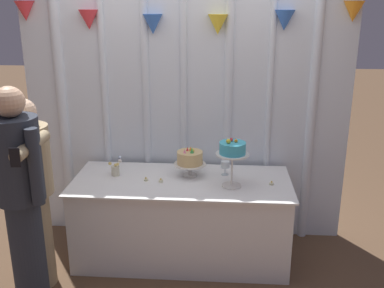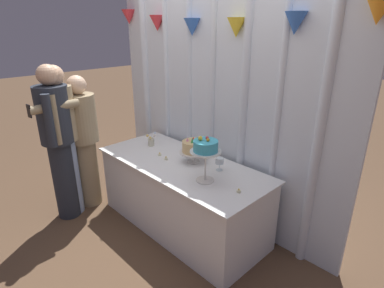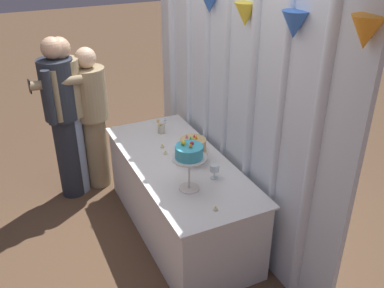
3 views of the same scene
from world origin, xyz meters
TOP-DOWN VIEW (x-y plane):
  - ground_plane at (0.00, 0.00)m, footprint 24.00×24.00m
  - draped_curtain at (-0.02, 0.57)m, footprint 2.98×0.17m
  - cake_table at (0.00, 0.10)m, footprint 1.87×0.81m
  - cake_display_nearleft at (0.06, 0.21)m, footprint 0.28×0.28m
  - cake_display_nearright at (0.43, 0.00)m, footprint 0.27×0.27m
  - wine_glass at (0.37, 0.25)m, footprint 0.08×0.08m
  - flower_vase at (-0.59, 0.17)m, footprint 0.11×0.09m
  - tealight_far_left at (-0.30, 0.06)m, footprint 0.04×0.04m
  - tealight_near_left at (-0.17, 0.04)m, footprint 0.04×0.04m
  - tealight_near_right at (0.76, 0.05)m, footprint 0.04×0.04m
  - guest_girl_blue_dress at (-1.11, -0.39)m, footprint 0.46×0.80m
  - guest_man_pink_jacket at (-1.08, -0.62)m, footprint 0.44×0.44m
  - guest_man_dark_suit at (-1.04, -0.69)m, footprint 0.46×0.46m

SIDE VIEW (x-z plane):
  - ground_plane at x=0.00m, z-range 0.00..0.00m
  - cake_table at x=0.00m, z-range 0.00..0.74m
  - tealight_far_left at x=-0.30m, z-range 0.73..0.77m
  - tealight_near_right at x=0.76m, z-range 0.73..0.77m
  - tealight_near_left at x=-0.17m, z-range 0.73..0.77m
  - flower_vase at x=-0.59m, z-range 0.71..0.89m
  - wine_glass at x=0.37m, z-range 0.77..0.89m
  - guest_girl_blue_dress at x=-1.11m, z-range 0.07..1.61m
  - cake_display_nearleft at x=0.06m, z-range 0.76..1.03m
  - guest_man_pink_jacket at x=-1.08m, z-range 0.09..1.76m
  - guest_man_dark_suit at x=-1.04m, z-range 0.08..1.77m
  - cake_display_nearright at x=0.43m, z-range 0.84..1.26m
  - draped_curtain at x=-0.02m, z-range 0.06..2.52m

